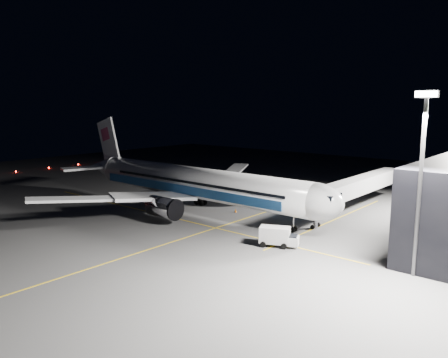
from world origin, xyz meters
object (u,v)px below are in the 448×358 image
at_px(safety_cone_a, 236,211).
at_px(safety_cone_c, 243,204).
at_px(jet_bridge, 354,187).
at_px(service_truck, 278,236).
at_px(baggage_tug, 253,192).
at_px(airliner, 192,183).
at_px(safety_cone_b, 240,201).
at_px(floodlight_mast_south, 421,168).

xyz_separation_m(safety_cone_a, safety_cone_c, (-2.33, 5.32, -0.04)).
bearing_deg(jet_bridge, safety_cone_c, -154.52).
height_order(service_truck, baggage_tug, service_truck).
relative_size(airliner, safety_cone_c, 106.10).
height_order(service_truck, safety_cone_b, service_truck).
relative_size(airliner, jet_bridge, 1.79).
bearing_deg(safety_cone_a, service_truck, -34.12).
distance_m(floodlight_mast_south, safety_cone_c, 41.24).
xyz_separation_m(baggage_tug, safety_cone_c, (4.13, -8.81, -0.50)).
bearing_deg(safety_cone_c, safety_cone_b, 148.52).
relative_size(jet_bridge, safety_cone_a, 52.37).
distance_m(baggage_tug, safety_cone_a, 15.55).
xyz_separation_m(baggage_tug, safety_cone_b, (2.45, -7.79, -0.45)).
bearing_deg(safety_cone_c, jet_bridge, 25.48).
bearing_deg(safety_cone_c, floodlight_mast_south, -22.89).
relative_size(airliner, service_truck, 10.87).
bearing_deg(jet_bridge, airliner, -141.96).
xyz_separation_m(jet_bridge, safety_cone_b, (-20.01, -7.71, -4.24)).
relative_size(floodlight_mast_south, baggage_tug, 8.69).
relative_size(airliner, safety_cone_a, 93.60).
distance_m(jet_bridge, service_truck, 25.46).
bearing_deg(jet_bridge, safety_cone_a, -138.70).
xyz_separation_m(airliner, safety_cone_b, (3.07, 10.35, -4.82)).
xyz_separation_m(floodlight_mast_south, safety_cone_c, (-36.33, 15.34, -12.08)).
relative_size(airliner, baggage_tug, 25.80).
distance_m(safety_cone_a, safety_cone_b, 7.51).
height_order(safety_cone_a, safety_cone_c, safety_cone_a).
height_order(baggage_tug, safety_cone_a, baggage_tug).
relative_size(floodlight_mast_south, safety_cone_a, 31.52).
height_order(floodlight_mast_south, safety_cone_c, floodlight_mast_south).
height_order(airliner, safety_cone_c, airliner).
relative_size(jet_bridge, service_truck, 6.08).
xyz_separation_m(safety_cone_a, safety_cone_b, (-4.01, 6.35, 0.01)).
distance_m(jet_bridge, safety_cone_a, 21.72).
height_order(floodlight_mast_south, service_truck, floodlight_mast_south).
distance_m(floodlight_mast_south, safety_cone_b, 43.09).
bearing_deg(safety_cone_b, jet_bridge, 21.06).
distance_m(jet_bridge, safety_cone_c, 20.75).
height_order(jet_bridge, safety_cone_b, jet_bridge).
bearing_deg(service_truck, safety_cone_b, 115.12).
xyz_separation_m(jet_bridge, service_truck, (0.53, -25.26, -3.14)).
height_order(floodlight_mast_south, safety_cone_a, floodlight_mast_south).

